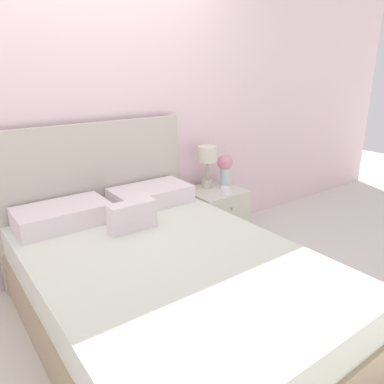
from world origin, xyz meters
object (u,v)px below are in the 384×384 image
at_px(bed, 162,284).
at_px(flower_vase, 225,167).
at_px(table_lamp, 207,159).
at_px(nightstand, 215,216).
at_px(teacup, 225,191).

relative_size(bed, flower_vase, 7.34).
bearing_deg(flower_vase, bed, -146.18).
height_order(table_lamp, flower_vase, table_lamp).
bearing_deg(nightstand, teacup, -85.04).
bearing_deg(nightstand, flower_vase, 24.98).
xyz_separation_m(bed, nightstand, (1.04, 0.74, -0.04)).
relative_size(bed, table_lamp, 5.42).
height_order(table_lamp, teacup, table_lamp).
relative_size(table_lamp, flower_vase, 1.36).
height_order(bed, nightstand, bed).
height_order(nightstand, flower_vase, flower_vase).
bearing_deg(table_lamp, flower_vase, -7.23).
xyz_separation_m(nightstand, flower_vase, (0.18, 0.09, 0.43)).
xyz_separation_m(table_lamp, teacup, (0.03, -0.23, -0.25)).
height_order(bed, table_lamp, bed).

